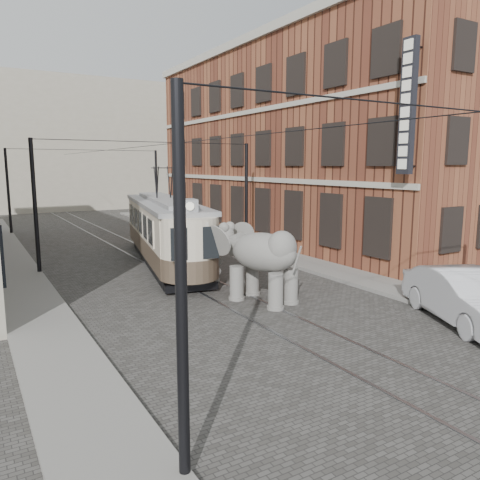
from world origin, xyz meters
TOP-DOWN VIEW (x-y plane):
  - ground at (0.00, 0.00)m, footprint 120.00×120.00m
  - tram_rails at (0.00, 0.00)m, footprint 1.54×80.00m
  - sidewalk_right at (6.00, 0.00)m, footprint 2.00×60.00m
  - sidewalk_left at (-6.50, 0.00)m, footprint 2.00×60.00m
  - brick_building at (11.00, 9.00)m, footprint 8.00×26.00m
  - distant_block at (0.00, 40.00)m, footprint 28.00×10.00m
  - catenary at (-0.20, 5.00)m, footprint 11.00×30.20m
  - tram at (0.16, 5.47)m, footprint 4.85×12.23m
  - elephant at (0.75, -2.53)m, footprint 3.81×5.07m
  - parked_car at (4.86, -7.60)m, footprint 3.66×5.29m

SIDE VIEW (x-z plane):
  - ground at x=0.00m, z-range 0.00..0.00m
  - tram_rails at x=0.00m, z-range 0.00..0.02m
  - sidewalk_right at x=6.00m, z-range 0.00..0.15m
  - sidewalk_left at x=-6.50m, z-range 0.00..0.15m
  - parked_car at x=4.86m, z-range 0.00..1.65m
  - elephant at x=0.75m, z-range 0.00..2.76m
  - tram at x=0.16m, z-range 0.00..4.75m
  - catenary at x=-0.20m, z-range 0.00..6.00m
  - brick_building at x=11.00m, z-range 0.00..12.00m
  - distant_block at x=0.00m, z-range 0.00..14.00m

